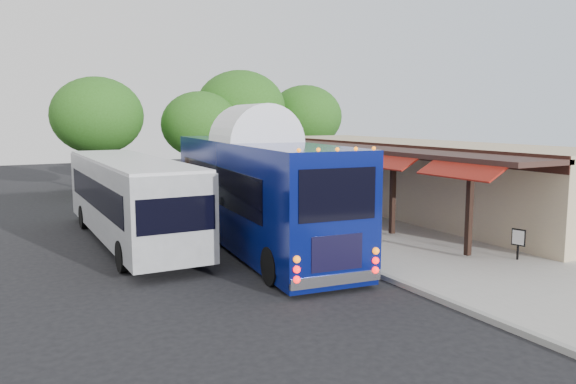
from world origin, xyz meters
TOP-DOWN VIEW (x-y plane):
  - ground at (0.00, 0.00)m, footprint 90.00×90.00m
  - sidewalk at (5.00, 4.00)m, footprint 10.00×40.00m
  - curb at (0.05, 4.00)m, footprint 0.20×40.00m
  - station_shelter at (8.38, 4.00)m, footprint 8.15×20.00m
  - coach_bus at (-1.45, 1.53)m, footprint 4.02×13.36m
  - city_bus at (-5.47, 4.39)m, footprint 2.71×12.08m
  - ped_a at (0.66, 2.18)m, footprint 0.73×0.55m
  - ped_b at (3.40, 2.83)m, footprint 1.09×0.97m
  - ped_c at (1.01, 4.70)m, footprint 1.20×0.62m
  - ped_d at (3.40, 7.21)m, footprint 1.35×0.98m
  - sign_board at (5.01, -5.00)m, footprint 0.15×0.46m
  - tree_left at (2.15, 17.79)m, footprint 5.05×5.05m
  - tree_mid at (5.70, 19.36)m, footprint 6.29×6.29m
  - tree_right at (11.42, 20.20)m, footprint 5.63×5.63m
  - tree_far at (-3.97, 19.66)m, footprint 5.71×5.71m

SIDE VIEW (x-z plane):
  - ground at x=0.00m, z-range 0.00..0.00m
  - sidewalk at x=5.00m, z-range 0.00..0.15m
  - curb at x=0.05m, z-range -0.01..0.15m
  - sign_board at x=5.01m, z-range 0.33..1.36m
  - ped_a at x=0.66m, z-range 0.15..1.96m
  - ped_b at x=3.40m, z-range 0.15..2.00m
  - ped_d at x=3.40m, z-range 0.15..2.03m
  - ped_c at x=1.01m, z-range 0.15..2.12m
  - city_bus at x=-5.47m, z-range 0.17..3.42m
  - station_shelter at x=8.38m, z-range 0.05..3.65m
  - coach_bus at x=-1.45m, z-range 0.16..4.37m
  - tree_left at x=2.15m, z-range 1.08..7.54m
  - tree_right at x=11.42m, z-range 1.20..8.41m
  - tree_far at x=-3.97m, z-range 1.22..8.53m
  - tree_mid at x=5.70m, z-range 1.35..9.40m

